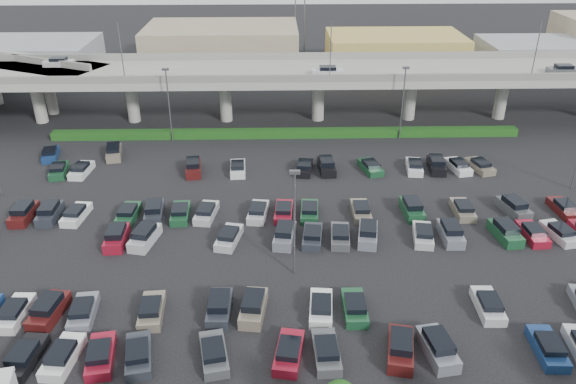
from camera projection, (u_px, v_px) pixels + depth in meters
The scene contains 6 objects.
ground at pixel (291, 228), 57.87m from camera, with size 280.00×280.00×0.00m, color black.
overpass at pixel (284, 75), 83.01m from camera, with size 150.00×13.00×15.80m.
hedge at pixel (286, 133), 79.78m from camera, with size 66.00×1.60×1.10m, color #1A4113.
parked_cars at pixel (283, 245), 53.84m from camera, with size 63.20×41.68×1.67m.
light_poles at pixel (250, 165), 56.67m from camera, with size 66.90×48.38×10.30m.
distant_buildings at pixel (344, 49), 111.21m from camera, with size 138.00×24.00×9.00m.
Camera 1 is at (-1.58, -49.60, 30.01)m, focal length 35.00 mm.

